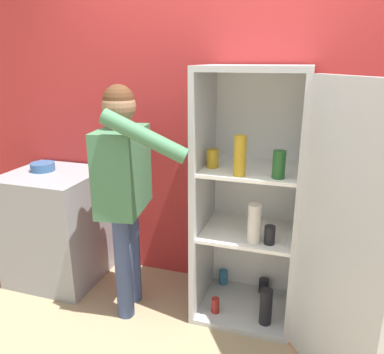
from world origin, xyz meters
TOP-DOWN VIEW (x-y plane):
  - wall_back at (0.00, 0.98)m, footprint 7.00×0.06m
  - refrigerator at (0.37, 0.56)m, footprint 1.07×1.12m
  - person at (-0.55, 0.41)m, footprint 0.68×0.60m
  - counter at (-1.28, 0.61)m, footprint 0.68×0.63m
  - bowl at (-1.38, 0.65)m, footprint 0.18×0.18m

SIDE VIEW (x-z plane):
  - counter at x=-1.28m, z-range 0.00..0.89m
  - refrigerator at x=0.37m, z-range -0.01..1.68m
  - bowl at x=-1.38m, z-range 0.89..0.95m
  - person at x=-0.55m, z-range 0.20..1.78m
  - wall_back at x=0.00m, z-range 0.00..2.55m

